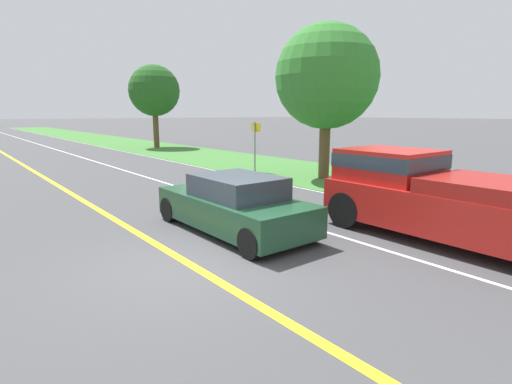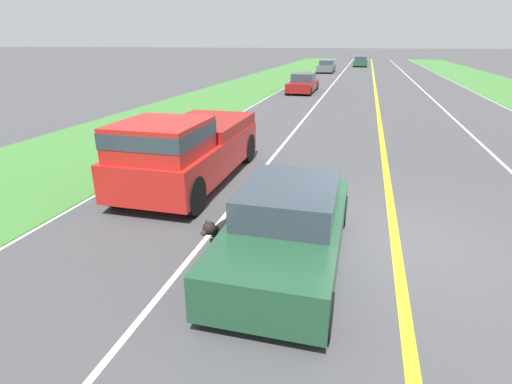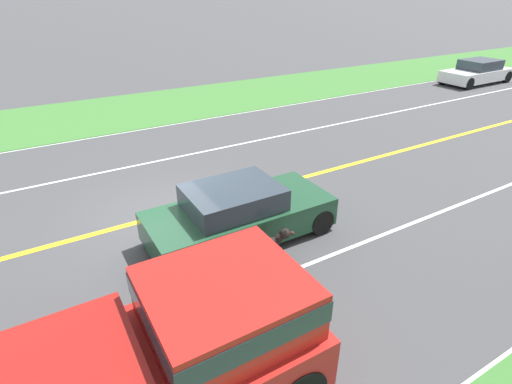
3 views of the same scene
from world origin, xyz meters
name	(u,v)px [view 3 (image 3 of 3)]	position (x,y,z in m)	size (l,w,h in m)	color
ground_plane	(163,215)	(0.00, 0.00, 0.00)	(400.00, 400.00, 0.00)	#424244
centre_divider_line	(163,215)	(0.00, 0.00, 0.00)	(0.18, 160.00, 0.01)	yellow
lane_edge_line_left	(104,136)	(-7.00, 0.00, 0.00)	(0.14, 160.00, 0.01)	white
lane_dash_same_dir	(224,297)	(3.50, 0.00, 0.00)	(0.10, 160.00, 0.01)	white
lane_dash_oncoming	(128,167)	(-3.50, 0.00, 0.00)	(0.10, 160.00, 0.01)	white
grass_verge_left	(90,116)	(-10.00, 0.00, 0.01)	(6.00, 160.00, 0.03)	#3D7533
ego_car	(239,214)	(1.87, 1.20, 0.63)	(1.82, 4.23, 1.34)	#1E472D
dog	(271,243)	(3.02, 1.33, 0.49)	(0.42, 1.17, 0.79)	black
pickup_truck	(132,374)	(5.10, -2.04, 0.97)	(2.13, 5.42, 1.88)	red
oncoming_car	(477,72)	(-5.41, 21.08, 0.62)	(1.90, 4.55, 1.33)	white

